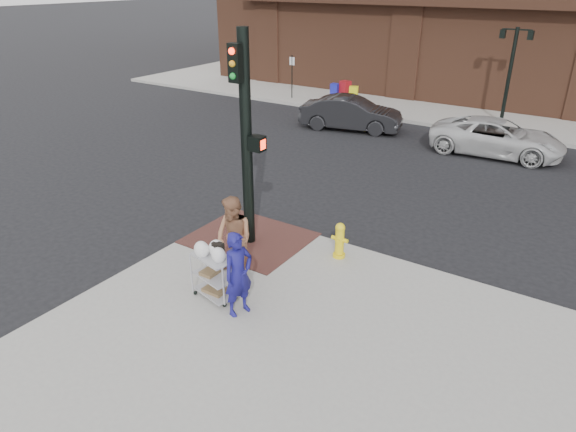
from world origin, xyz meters
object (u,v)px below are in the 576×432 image
Objects in this scene: woman_blue at (238,274)px; pedestrian_tan at (234,238)px; utility_cart at (214,272)px; fire_hydrant at (340,240)px; sedan_dark at (351,113)px; lamp_post at (511,65)px; traffic_signal_pole at (246,136)px; minivan_white at (497,137)px.

pedestrian_tan is (-0.91, 0.99, 0.06)m from woman_blue.
fire_hydrant is at bearing 64.77° from utility_cart.
pedestrian_tan reaches higher than utility_cart.
sedan_dark is 4.96× the size of fire_hydrant.
fire_hydrant is at bearing 63.72° from pedestrian_tan.
sedan_dark is (-5.30, -4.34, -1.91)m from lamp_post.
minivan_white is at bearing 73.20° from traffic_signal_pole.
traffic_signal_pole is 3.43m from woman_blue.
fire_hydrant is (5.00, -10.34, -0.12)m from sedan_dark.
pedestrian_tan is 12.82m from sedan_dark.
traffic_signal_pole is (-2.48, -15.23, 0.21)m from lamp_post.
utility_cart is (0.85, -2.28, -2.12)m from traffic_signal_pole.
fire_hydrant is at bearing 3.79° from woman_blue.
traffic_signal_pole is 3.22m from utility_cart.
pedestrian_tan is at bearing -64.10° from traffic_signal_pole.
utility_cart is (3.67, -13.16, 0.01)m from sedan_dark.
minivan_white reaches higher than fire_hydrant.
lamp_post is 17.75m from woman_blue.
lamp_post is 0.84× the size of minivan_white.
pedestrian_tan reaches higher than sedan_dark.
lamp_post is 16.83m from pedestrian_tan.
traffic_signal_pole reaches higher than fire_hydrant.
pedestrian_tan is (0.70, -1.44, -1.76)m from traffic_signal_pole.
traffic_signal_pole reaches higher than lamp_post.
utility_cart is (-1.62, -17.50, -1.90)m from lamp_post.
traffic_signal_pole reaches higher than utility_cart.
sedan_dark reaches higher than fire_hydrant.
lamp_post is 4.89m from minivan_white.
pedestrian_tan is 1.47× the size of utility_cart.
minivan_white is at bearing -79.90° from lamp_post.
sedan_dark is at bearing -140.67° from lamp_post.
minivan_white is (3.26, 10.81, -2.17)m from traffic_signal_pole.
lamp_post is at bearing 84.71° from utility_cart.
minivan_white is 10.32m from fire_hydrant.
lamp_post reaches higher than utility_cart.
lamp_post is at bearing 12.02° from woman_blue.
lamp_post is 15.43m from traffic_signal_pole.
pedestrian_tan is at bearing -177.58° from sedan_dark.
utility_cart is (-0.75, 0.15, -0.29)m from woman_blue.
minivan_white is at bearing -104.22° from sedan_dark.
sedan_dark is 13.67m from utility_cart.
lamp_post is at bearing 80.76° from traffic_signal_pole.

